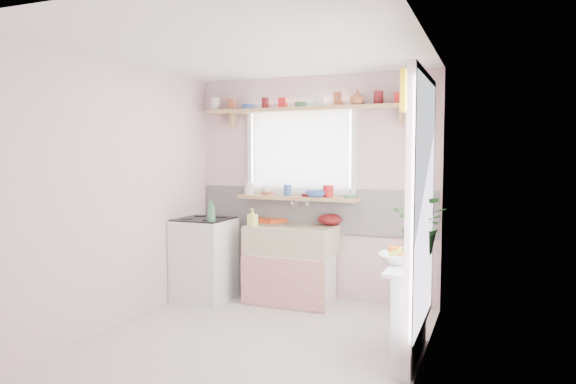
% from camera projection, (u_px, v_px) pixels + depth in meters
% --- Properties ---
extents(room, '(3.20, 3.20, 3.20)m').
position_uv_depth(room, '(354.00, 181.00, 4.85)').
color(room, silver).
rests_on(room, ground).
extents(sink_unit, '(0.95, 0.65, 1.11)m').
position_uv_depth(sink_unit, '(291.00, 263.00, 5.62)').
color(sink_unit, white).
rests_on(sink_unit, ground).
extents(cooker, '(0.58, 0.58, 0.93)m').
position_uv_depth(cooker, '(205.00, 258.00, 5.75)').
color(cooker, white).
rests_on(cooker, ground).
extents(radiator_ledge, '(0.22, 0.95, 0.78)m').
position_uv_depth(radiator_ledge, '(410.00, 309.00, 4.07)').
color(radiator_ledge, white).
rests_on(radiator_ledge, ground).
extents(windowsill, '(1.40, 0.22, 0.04)m').
position_uv_depth(windowsill, '(297.00, 198.00, 5.74)').
color(windowsill, tan).
rests_on(windowsill, room).
extents(pine_shelf, '(2.52, 0.24, 0.04)m').
position_uv_depth(pine_shelf, '(310.00, 109.00, 5.60)').
color(pine_shelf, tan).
rests_on(pine_shelf, room).
extents(shelf_crockery, '(2.47, 0.11, 0.12)m').
position_uv_depth(shelf_crockery, '(306.00, 102.00, 5.61)').
color(shelf_crockery, silver).
rests_on(shelf_crockery, pine_shelf).
extents(sill_crockery, '(1.35, 0.11, 0.12)m').
position_uv_depth(sill_crockery, '(293.00, 191.00, 5.75)').
color(sill_crockery, silver).
rests_on(sill_crockery, windowsill).
extents(dish_tray, '(0.44, 0.40, 0.04)m').
position_uv_depth(dish_tray, '(268.00, 220.00, 5.92)').
color(dish_tray, '#E64B14').
rests_on(dish_tray, sink_unit).
extents(colander, '(0.32, 0.32, 0.12)m').
position_uv_depth(colander, '(330.00, 219.00, 5.63)').
color(colander, maroon).
rests_on(colander, sink_unit).
extents(jade_plant, '(0.53, 0.48, 0.51)m').
position_uv_depth(jade_plant, '(422.00, 224.00, 4.38)').
color(jade_plant, '#2E6629').
rests_on(jade_plant, radiator_ledge).
extents(fruit_bowl, '(0.38, 0.38, 0.08)m').
position_uv_depth(fruit_bowl, '(399.00, 259.00, 4.00)').
color(fruit_bowl, silver).
rests_on(fruit_bowl, radiator_ledge).
extents(herb_pot, '(0.11, 0.08, 0.19)m').
position_uv_depth(herb_pot, '(408.00, 259.00, 3.72)').
color(herb_pot, '#26612B').
rests_on(herb_pot, radiator_ledge).
extents(soap_bottle_sink, '(0.11, 0.11, 0.19)m').
position_uv_depth(soap_bottle_sink, '(253.00, 217.00, 5.54)').
color(soap_bottle_sink, '#E8FE71').
rests_on(soap_bottle_sink, sink_unit).
extents(sill_cup, '(0.13, 0.13, 0.09)m').
position_uv_depth(sill_cup, '(267.00, 191.00, 5.94)').
color(sill_cup, beige).
rests_on(sill_cup, windowsill).
extents(sill_bowl, '(0.26, 0.26, 0.07)m').
position_uv_depth(sill_bowl, '(316.00, 194.00, 5.59)').
color(sill_bowl, '#345DAA').
rests_on(sill_bowl, windowsill).
extents(shelf_vase, '(0.19, 0.19, 0.16)m').
position_uv_depth(shelf_vase, '(357.00, 97.00, 5.34)').
color(shelf_vase, '#9C5A30').
rests_on(shelf_vase, pine_shelf).
extents(cooker_bottle, '(0.10, 0.10, 0.24)m').
position_uv_depth(cooker_bottle, '(211.00, 210.00, 5.42)').
color(cooker_bottle, '#3D7B4E').
rests_on(cooker_bottle, cooker).
extents(fruit, '(0.20, 0.14, 0.10)m').
position_uv_depth(fruit, '(400.00, 251.00, 4.00)').
color(fruit, orange).
rests_on(fruit, fruit_bowl).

